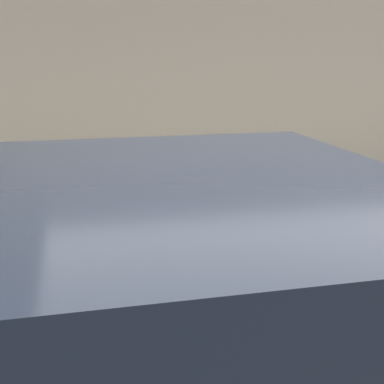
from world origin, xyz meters
TOP-DOWN VIEW (x-y plane):
  - sidewalk at (0.00, 2.20)m, footprint 24.00×2.80m
  - building_facade at (0.00, 4.36)m, footprint 24.00×0.30m
  - parking_meter at (-0.35, 0.99)m, footprint 0.23×0.13m

SIDE VIEW (x-z plane):
  - sidewalk at x=0.00m, z-range 0.00..0.12m
  - parking_meter at x=-0.35m, z-range 0.41..1.95m
  - building_facade at x=0.00m, z-range 0.00..5.48m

